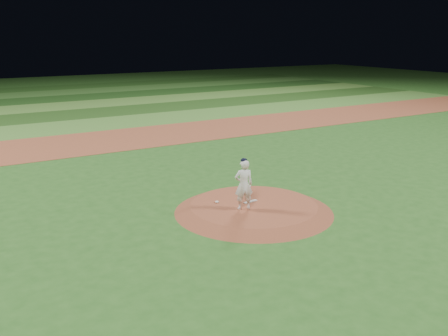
# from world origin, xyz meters

# --- Properties ---
(ground) EXTENTS (120.00, 120.00, 0.00)m
(ground) POSITION_xyz_m (0.00, 0.00, 0.00)
(ground) COLOR #26591D
(ground) RESTS_ON ground
(infield_dirt_band) EXTENTS (70.00, 6.00, 0.02)m
(infield_dirt_band) POSITION_xyz_m (0.00, 14.00, 0.01)
(infield_dirt_band) COLOR brown
(infield_dirt_band) RESTS_ON ground
(outfield_stripe_0) EXTENTS (70.00, 5.00, 0.02)m
(outfield_stripe_0) POSITION_xyz_m (0.00, 19.50, 0.01)
(outfield_stripe_0) COLOR #437C2D
(outfield_stripe_0) RESTS_ON ground
(outfield_stripe_1) EXTENTS (70.00, 5.00, 0.02)m
(outfield_stripe_1) POSITION_xyz_m (0.00, 24.50, 0.01)
(outfield_stripe_1) COLOR #204716
(outfield_stripe_1) RESTS_ON ground
(outfield_stripe_2) EXTENTS (70.00, 5.00, 0.02)m
(outfield_stripe_2) POSITION_xyz_m (0.00, 29.50, 0.01)
(outfield_stripe_2) COLOR #457A2C
(outfield_stripe_2) RESTS_ON ground
(outfield_stripe_3) EXTENTS (70.00, 5.00, 0.02)m
(outfield_stripe_3) POSITION_xyz_m (0.00, 34.50, 0.01)
(outfield_stripe_3) COLOR #1A4014
(outfield_stripe_3) RESTS_ON ground
(outfield_stripe_4) EXTENTS (70.00, 5.00, 0.02)m
(outfield_stripe_4) POSITION_xyz_m (0.00, 39.50, 0.01)
(outfield_stripe_4) COLOR #316424
(outfield_stripe_4) RESTS_ON ground
(outfield_stripe_5) EXTENTS (70.00, 5.00, 0.02)m
(outfield_stripe_5) POSITION_xyz_m (0.00, 44.50, 0.01)
(outfield_stripe_5) COLOR #204B18
(outfield_stripe_5) RESTS_ON ground
(pitchers_mound) EXTENTS (5.50, 5.50, 0.25)m
(pitchers_mound) POSITION_xyz_m (0.00, 0.00, 0.12)
(pitchers_mound) COLOR brown
(pitchers_mound) RESTS_ON ground
(pitching_rubber) EXTENTS (0.56, 0.22, 0.03)m
(pitching_rubber) POSITION_xyz_m (0.06, 0.30, 0.26)
(pitching_rubber) COLOR beige
(pitching_rubber) RESTS_ON pitchers_mound
(rosin_bag) EXTENTS (0.13, 0.13, 0.07)m
(rosin_bag) POSITION_xyz_m (-1.00, 0.82, 0.29)
(rosin_bag) COLOR silver
(rosin_bag) RESTS_ON pitchers_mound
(pitcher_on_mound) EXTENTS (0.72, 0.58, 1.77)m
(pitcher_on_mound) POSITION_xyz_m (-0.54, -0.18, 1.12)
(pitcher_on_mound) COLOR white
(pitcher_on_mound) RESTS_ON pitchers_mound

